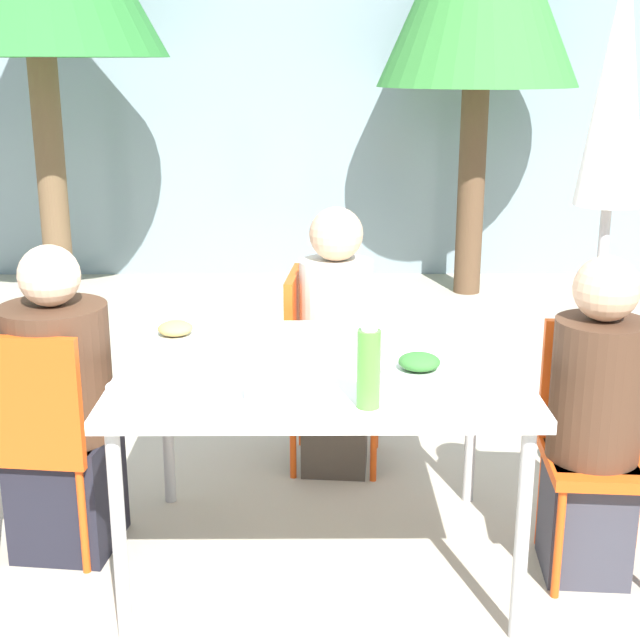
{
  "coord_description": "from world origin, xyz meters",
  "views": [
    {
      "loc": [
        -0.02,
        -2.81,
        1.71
      ],
      "look_at": [
        0.0,
        0.0,
        0.89
      ],
      "focal_mm": 50.0,
      "sensor_mm": 36.0,
      "label": 1
    }
  ],
  "objects_px": {
    "chair_left": "(38,427)",
    "drinking_cup": "(256,387)",
    "person_left": "(61,413)",
    "person_right": "(594,428)",
    "salad_bowl": "(131,394)",
    "chair_right": "(602,430)",
    "person_far": "(336,347)",
    "bottle": "(369,368)",
    "closed_umbrella": "(615,117)",
    "chair_far": "(318,355)"
  },
  "relations": [
    {
      "from": "person_far",
      "to": "salad_bowl",
      "type": "distance_m",
      "value": 1.3
    },
    {
      "from": "salad_bowl",
      "to": "chair_right",
      "type": "bearing_deg",
      "value": 13.34
    },
    {
      "from": "bottle",
      "to": "drinking_cup",
      "type": "bearing_deg",
      "value": 172.23
    },
    {
      "from": "person_left",
      "to": "salad_bowl",
      "type": "xyz_separation_m",
      "value": [
        0.35,
        -0.47,
        0.25
      ]
    },
    {
      "from": "person_right",
      "to": "person_far",
      "type": "xyz_separation_m",
      "value": [
        -0.84,
        0.83,
        0.02
      ]
    },
    {
      "from": "person_far",
      "to": "drinking_cup",
      "type": "distance_m",
      "value": 1.16
    },
    {
      "from": "chair_left",
      "to": "person_right",
      "type": "height_order",
      "value": "person_right"
    },
    {
      "from": "chair_far",
      "to": "salad_bowl",
      "type": "relative_size",
      "value": 6.02
    },
    {
      "from": "chair_left",
      "to": "bottle",
      "type": "height_order",
      "value": "bottle"
    },
    {
      "from": "person_far",
      "to": "person_right",
      "type": "bearing_deg",
      "value": 50.6
    },
    {
      "from": "chair_left",
      "to": "person_far",
      "type": "bearing_deg",
      "value": 41.59
    },
    {
      "from": "chair_right",
      "to": "bottle",
      "type": "bearing_deg",
      "value": 30.1
    },
    {
      "from": "person_right",
      "to": "person_far",
      "type": "relative_size",
      "value": 0.98
    },
    {
      "from": "person_left",
      "to": "chair_right",
      "type": "bearing_deg",
      "value": 3.54
    },
    {
      "from": "person_left",
      "to": "bottle",
      "type": "relative_size",
      "value": 4.45
    },
    {
      "from": "salad_bowl",
      "to": "person_right",
      "type": "bearing_deg",
      "value": 11.01
    },
    {
      "from": "chair_left",
      "to": "drinking_cup",
      "type": "relative_size",
      "value": 9.61
    },
    {
      "from": "person_far",
      "to": "bottle",
      "type": "bearing_deg",
      "value": 8.65
    },
    {
      "from": "person_left",
      "to": "salad_bowl",
      "type": "bearing_deg",
      "value": -46.26
    },
    {
      "from": "chair_right",
      "to": "drinking_cup",
      "type": "xyz_separation_m",
      "value": [
        -1.16,
        -0.35,
        0.29
      ]
    },
    {
      "from": "person_right",
      "to": "person_far",
      "type": "height_order",
      "value": "person_far"
    },
    {
      "from": "chair_far",
      "to": "chair_left",
      "type": "bearing_deg",
      "value": -45.72
    },
    {
      "from": "chair_right",
      "to": "closed_umbrella",
      "type": "relative_size",
      "value": 0.4
    },
    {
      "from": "chair_left",
      "to": "closed_umbrella",
      "type": "bearing_deg",
      "value": 26.79
    },
    {
      "from": "person_right",
      "to": "salad_bowl",
      "type": "bearing_deg",
      "value": 15.66
    },
    {
      "from": "chair_right",
      "to": "person_far",
      "type": "relative_size",
      "value": 0.75
    },
    {
      "from": "person_left",
      "to": "person_right",
      "type": "xyz_separation_m",
      "value": [
        1.82,
        -0.18,
        0.02
      ]
    },
    {
      "from": "closed_umbrella",
      "to": "bottle",
      "type": "bearing_deg",
      "value": -130.79
    },
    {
      "from": "chair_left",
      "to": "drinking_cup",
      "type": "height_order",
      "value": "chair_left"
    },
    {
      "from": "person_left",
      "to": "chair_right",
      "type": "height_order",
      "value": "person_left"
    },
    {
      "from": "chair_far",
      "to": "bottle",
      "type": "bearing_deg",
      "value": 12.05
    },
    {
      "from": "chair_far",
      "to": "salad_bowl",
      "type": "height_order",
      "value": "chair_far"
    },
    {
      "from": "chair_far",
      "to": "closed_umbrella",
      "type": "xyz_separation_m",
      "value": [
        1.19,
        0.0,
        1.0
      ]
    },
    {
      "from": "chair_left",
      "to": "person_left",
      "type": "relative_size",
      "value": 0.76
    },
    {
      "from": "chair_left",
      "to": "person_right",
      "type": "xyz_separation_m",
      "value": [
        1.88,
        -0.11,
        0.04
      ]
    },
    {
      "from": "bottle",
      "to": "drinking_cup",
      "type": "height_order",
      "value": "bottle"
    },
    {
      "from": "person_left",
      "to": "chair_far",
      "type": "distance_m",
      "value": 1.15
    },
    {
      "from": "person_right",
      "to": "drinking_cup",
      "type": "distance_m",
      "value": 1.16
    },
    {
      "from": "chair_left",
      "to": "person_far",
      "type": "distance_m",
      "value": 1.27
    },
    {
      "from": "bottle",
      "to": "drinking_cup",
      "type": "relative_size",
      "value": 2.83
    },
    {
      "from": "person_left",
      "to": "chair_left",
      "type": "bearing_deg",
      "value": -121.87
    },
    {
      "from": "chair_right",
      "to": "bottle",
      "type": "xyz_separation_m",
      "value": [
        -0.83,
        -0.39,
        0.36
      ]
    },
    {
      "from": "person_right",
      "to": "drinking_cup",
      "type": "relative_size",
      "value": 12.58
    },
    {
      "from": "chair_right",
      "to": "person_far",
      "type": "distance_m",
      "value": 1.17
    },
    {
      "from": "chair_left",
      "to": "chair_far",
      "type": "bearing_deg",
      "value": 45.75
    },
    {
      "from": "chair_left",
      "to": "person_far",
      "type": "relative_size",
      "value": 0.75
    },
    {
      "from": "chair_left",
      "to": "person_right",
      "type": "bearing_deg",
      "value": 3.48
    },
    {
      "from": "chair_far",
      "to": "salad_bowl",
      "type": "bearing_deg",
      "value": -19.92
    },
    {
      "from": "person_left",
      "to": "drinking_cup",
      "type": "bearing_deg",
      "value": -25.56
    },
    {
      "from": "person_far",
      "to": "closed_umbrella",
      "type": "distance_m",
      "value": 1.46
    }
  ]
}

